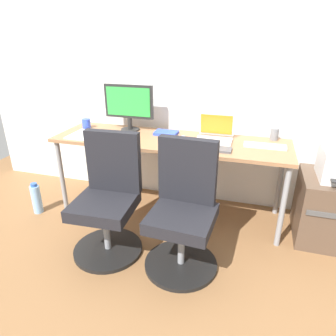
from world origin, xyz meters
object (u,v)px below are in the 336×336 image
Objects in this scene: office_chair_right at (184,213)px; water_bottle_on_floor at (36,199)px; side_cabinet at (335,210)px; open_laptop at (215,134)px; office_chair_left at (108,201)px; desktop_monitor at (129,104)px; coffee_mug at (86,124)px.

water_bottle_on_floor is (-1.51, 0.27, -0.28)m from office_chair_right.
side_cabinet is 1.16m from open_laptop.
side_cabinet is at bearing -6.52° from open_laptop.
side_cabinet is at bearing 20.04° from office_chair_left.
desktop_monitor is (-0.74, 0.82, 0.56)m from office_chair_right.
office_chair_left is at bearing -159.96° from side_cabinet.
office_chair_left is 1.00m from water_bottle_on_floor.
water_bottle_on_floor is (-2.64, -0.36, -0.13)m from side_cabinet.
open_laptop is at bearing -0.68° from coffee_mug.
coffee_mug is at bearing -172.52° from desktop_monitor.
office_chair_left reaches higher than side_cabinet.
desktop_monitor is (-0.15, 0.82, 0.56)m from office_chair_left.
office_chair_right is 1.56m from water_bottle_on_floor.
office_chair_right is at bearing -10.09° from water_bottle_on_floor.
desktop_monitor is (0.77, 0.55, 0.84)m from water_bottle_on_floor.
water_bottle_on_floor is 3.37× the size of coffee_mug.
open_laptop is (0.09, 0.74, 0.37)m from office_chair_right.
water_bottle_on_floor is 1.00× the size of open_laptop.
office_chair_right is 1.96× the size of desktop_monitor.
side_cabinet is 6.38× the size of coffee_mug.
water_bottle_on_floor is 0.87m from coffee_mug.
office_chair_left is 1.60× the size of side_cabinet.
open_laptop reaches higher than side_cabinet.
coffee_mug is at bearing 179.32° from open_laptop.
side_cabinet is 1.89× the size of water_bottle_on_floor.
desktop_monitor reaches higher than office_chair_left.
desktop_monitor is 0.49m from coffee_mug.
coffee_mug is at bearing 56.20° from water_bottle_on_floor.
office_chair_right is 3.03× the size of water_bottle_on_floor.
water_bottle_on_floor is 0.65× the size of desktop_monitor.
side_cabinet is at bearing 7.70° from water_bottle_on_floor.
office_chair_right is at bearing -47.70° from desktop_monitor.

